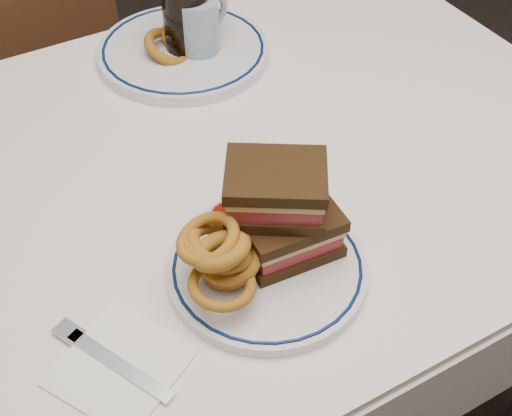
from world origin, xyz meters
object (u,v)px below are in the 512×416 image
main_plate (267,269)px  beer_mug (188,19)px  chair_far (36,109)px  reuben_sandwich (282,210)px  far_plate (183,51)px

main_plate → beer_mug: beer_mug is taller
beer_mug → main_plate: bearing=-105.4°
chair_far → reuben_sandwich: bearing=-82.9°
main_plate → far_plate: (0.12, 0.50, 0.00)m
reuben_sandwich → beer_mug: bearing=77.6°
beer_mug → far_plate: (-0.01, -0.00, -0.06)m
main_plate → far_plate: far_plate is taller
far_plate → chair_far: bearing=115.8°
main_plate → far_plate: 0.52m
main_plate → far_plate: size_ratio=0.85×
main_plate → far_plate: bearing=76.1°
far_plate → beer_mug: bearing=1.1°
main_plate → chair_far: bearing=94.9°
reuben_sandwich → beer_mug: (0.10, 0.48, -0.01)m
reuben_sandwich → far_plate: bearing=79.2°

